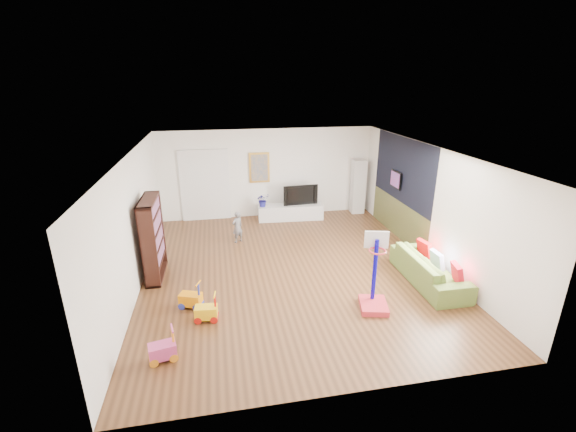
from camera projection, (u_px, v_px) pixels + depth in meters
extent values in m
cube|color=brown|center=(291.00, 269.00, 8.79)|extent=(6.50, 7.50, 0.00)
cube|color=white|center=(292.00, 151.00, 7.87)|extent=(6.50, 7.50, 0.00)
cube|color=white|center=(267.00, 173.00, 11.79)|extent=(6.50, 0.00, 2.70)
cube|color=silver|center=(350.00, 311.00, 4.87)|extent=(6.50, 0.00, 2.70)
cube|color=silver|center=(134.00, 224.00, 7.75)|extent=(0.00, 7.50, 2.70)
cube|color=silver|center=(429.00, 205.00, 8.90)|extent=(0.00, 7.50, 2.70)
cube|color=black|center=(402.00, 170.00, 10.02)|extent=(0.01, 3.20, 1.70)
cube|color=brown|center=(397.00, 219.00, 10.48)|extent=(0.01, 3.20, 1.00)
cube|color=white|center=(205.00, 186.00, 11.52)|extent=(1.45, 0.06, 2.10)
cube|color=gold|center=(259.00, 168.00, 11.64)|extent=(0.62, 0.06, 0.92)
cube|color=#7F3F8C|center=(396.00, 179.00, 10.30)|extent=(0.04, 0.56, 0.46)
cube|color=silver|center=(291.00, 212.00, 11.81)|extent=(2.00, 0.61, 0.46)
cube|color=silver|center=(358.00, 186.00, 12.22)|extent=(0.43, 0.43, 1.72)
cube|color=black|center=(153.00, 238.00, 8.23)|extent=(0.33, 1.21, 1.77)
imported|color=olive|center=(429.00, 269.00, 8.15)|extent=(0.85, 2.12, 0.62)
cube|color=red|center=(376.00, 273.00, 7.06)|extent=(0.65, 0.73, 1.49)
cube|color=yellow|center=(206.00, 308.00, 6.86)|extent=(0.42, 0.29, 0.53)
cube|color=orange|center=(190.00, 295.00, 7.25)|extent=(0.47, 0.38, 0.54)
cube|color=#CC4184|center=(162.00, 345.00, 5.88)|extent=(0.45, 0.33, 0.54)
imported|color=slate|center=(237.00, 227.00, 10.09)|extent=(0.37, 0.34, 0.85)
imported|color=black|center=(300.00, 194.00, 11.74)|extent=(1.07, 0.21, 0.61)
imported|color=navy|center=(263.00, 200.00, 11.53)|extent=(0.42, 0.38, 0.41)
cube|color=red|center=(457.00, 273.00, 7.58)|extent=(0.19, 0.41, 0.39)
cube|color=white|center=(437.00, 260.00, 8.15)|extent=(0.11, 0.39, 0.38)
cube|color=red|center=(424.00, 248.00, 8.70)|extent=(0.17, 0.39, 0.37)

